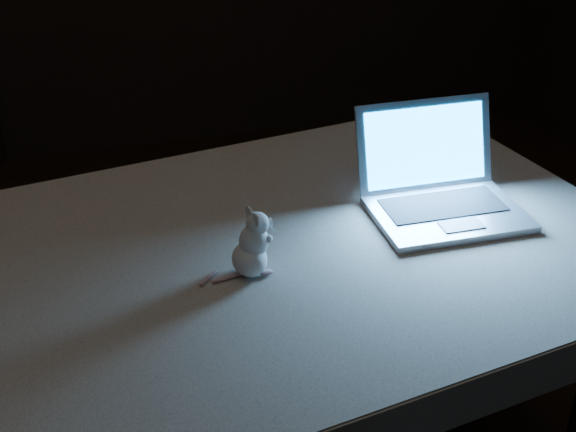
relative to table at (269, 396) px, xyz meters
name	(u,v)px	position (x,y,z in m)	size (l,w,h in m)	color
table	(269,396)	(0.00, 0.00, 0.00)	(1.54, 0.99, 0.82)	black
tablecloth	(303,256)	(0.09, 0.02, 0.37)	(1.64, 1.09, 0.10)	beige
laptop	(452,173)	(0.44, 0.02, 0.54)	(0.34, 0.30, 0.23)	#BBBCC0
plush_mouse	(249,243)	(-0.06, -0.09, 0.49)	(0.11, 0.11, 0.15)	white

